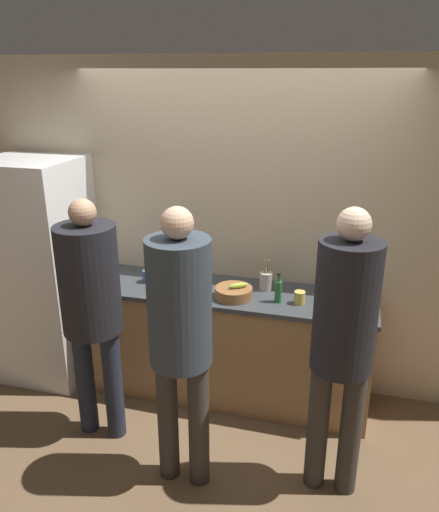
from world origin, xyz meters
The scene contains 13 objects.
ground_plane centered at (0.00, 0.00, 0.00)m, with size 14.00×14.00×0.00m, color brown.
wall_back centered at (0.00, 0.66, 1.30)m, with size 5.20×0.06×2.60m.
counter centered at (0.00, 0.35, 0.46)m, with size 2.25×0.64×0.91m.
refrigerator centered at (-1.57, 0.29, 0.93)m, with size 0.74×0.73×1.85m.
person_left centered at (-0.75, -0.36, 1.07)m, with size 0.40×0.40×1.74m.
person_center centered at (-0.03, -0.62, 1.10)m, with size 0.37×0.37×1.81m.
person_right centered at (0.88, -0.45, 1.10)m, with size 0.35×0.35×1.83m.
fruit_bowl centered at (0.09, 0.23, 0.95)m, with size 0.27×0.27×0.12m.
utensil_crock centered at (0.29, 0.44, 0.99)m, with size 0.10×0.10×0.24m.
bottle_clear centered at (-0.24, 0.29, 0.97)m, with size 0.06×0.06×0.14m.
bottle_green centered at (0.41, 0.24, 1.00)m, with size 0.05×0.05×0.23m.
cup_yellow centered at (0.56, 0.25, 0.96)m, with size 0.08×0.08×0.09m.
cup_blue centered at (-0.64, 0.33, 0.96)m, with size 0.09×0.09×0.10m.
Camera 1 is at (0.86, -3.02, 2.48)m, focal length 35.00 mm.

